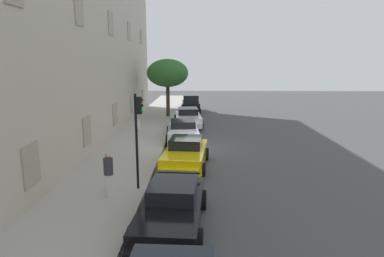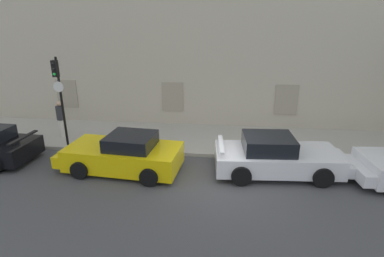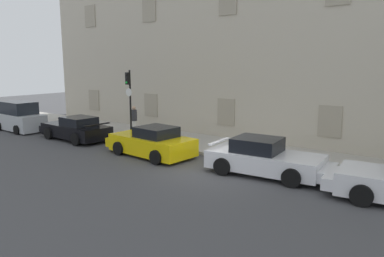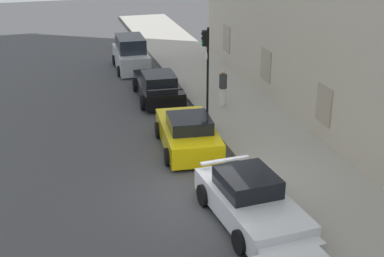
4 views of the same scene
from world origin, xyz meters
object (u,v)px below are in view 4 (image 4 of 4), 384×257
object	(u,v)px
sportscar_red_lead	(158,86)
sportscar_white_middle	(254,205)
traffic_light	(206,56)
hatchback_distant	(131,55)
pedestrian_admiring	(223,87)
sportscar_yellow_flank	(187,132)

from	to	relation	value
sportscar_red_lead	sportscar_white_middle	xyz separation A→B (m)	(11.84, 0.24, 0.03)
sportscar_red_lead	traffic_light	bearing A→B (deg)	27.11
hatchback_distant	pedestrian_admiring	world-z (taller)	hatchback_distant
traffic_light	pedestrian_admiring	world-z (taller)	traffic_light
traffic_light	hatchback_distant	bearing A→B (deg)	-166.88
sportscar_yellow_flank	hatchback_distant	xyz separation A→B (m)	(-11.12, -0.21, 0.23)
sportscar_yellow_flank	sportscar_red_lead	bearing A→B (deg)	178.42
sportscar_red_lead	hatchback_distant	distance (m)	5.17
sportscar_white_middle	hatchback_distant	size ratio (longest dim) A/B	1.27
hatchback_distant	traffic_light	xyz separation A→B (m)	(8.10, 1.89, 1.89)
sportscar_red_lead	sportscar_yellow_flank	bearing A→B (deg)	-1.58
traffic_light	sportscar_white_middle	bearing A→B (deg)	-8.14
sportscar_yellow_flank	sportscar_white_middle	size ratio (longest dim) A/B	0.95
hatchback_distant	pedestrian_admiring	size ratio (longest dim) A/B	2.29
sportscar_white_middle	traffic_light	world-z (taller)	traffic_light
sportscar_yellow_flank	pedestrian_admiring	world-z (taller)	pedestrian_admiring
sportscar_yellow_flank	sportscar_white_middle	world-z (taller)	sportscar_white_middle
pedestrian_admiring	traffic_light	bearing A→B (deg)	-55.20
hatchback_distant	sportscar_yellow_flank	bearing A→B (deg)	1.09
sportscar_yellow_flank	hatchback_distant	size ratio (longest dim) A/B	1.20
sportscar_white_middle	sportscar_yellow_flank	bearing A→B (deg)	-176.07
sportscar_white_middle	traffic_light	bearing A→B (deg)	171.86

